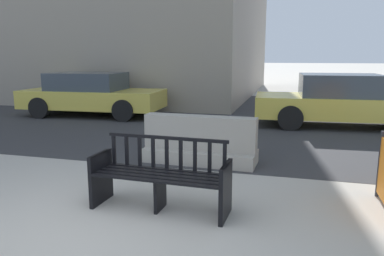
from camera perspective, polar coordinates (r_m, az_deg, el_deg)
ground_plane at (r=4.16m, az=-16.96°, el=-16.35°), size 200.00×200.00×0.00m
street_asphalt at (r=12.12m, az=5.27°, el=2.03°), size 120.00×12.00×0.01m
street_bench at (r=4.64m, az=-4.79°, el=-7.64°), size 1.71×0.59×0.88m
jersey_barrier_centre at (r=6.64m, az=1.20°, el=-2.40°), size 2.02×0.76×0.84m
car_sedan_mid at (r=12.27m, az=-15.06°, el=5.01°), size 4.45×2.08×1.36m
car_sedan_far at (r=10.77m, az=22.17°, el=3.77°), size 4.81×2.10×1.40m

